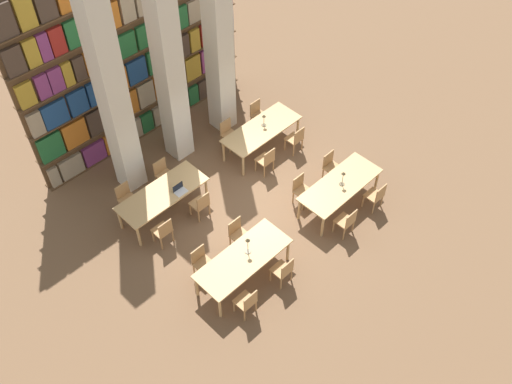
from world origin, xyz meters
name	(u,v)px	position (x,y,z in m)	size (l,w,h in m)	color
ground_plane	(252,207)	(0.00, 0.00, 0.00)	(40.00, 40.00, 0.00)	brown
bookshelf_bank	(137,52)	(0.01, 4.37, 2.70)	(6.98, 0.35, 5.50)	brown
pillar_left	(112,96)	(-1.70, 2.98, 3.00)	(0.59, 0.59, 6.00)	silver
pillar_center	(168,66)	(0.00, 2.98, 3.00)	(0.59, 0.59, 6.00)	silver
pillar_right	(218,38)	(1.70, 2.98, 3.00)	(0.59, 0.59, 6.00)	silver
reading_table_0	(243,260)	(-1.69, -1.42, 0.70)	(2.39, 0.95, 0.78)	tan
chair_0	(247,302)	(-2.32, -2.18, 0.48)	(0.42, 0.40, 0.88)	tan
chair_1	(202,262)	(-2.32, -0.66, 0.48)	(0.42, 0.40, 0.88)	tan
chair_2	(283,270)	(-1.13, -2.18, 0.48)	(0.42, 0.40, 0.88)	tan
chair_3	(238,233)	(-1.13, -0.66, 0.48)	(0.42, 0.40, 0.88)	tan
desk_lamp_0	(248,243)	(-1.49, -1.38, 1.12)	(0.14, 0.14, 0.50)	brown
reading_table_1	(340,186)	(1.69, -1.53, 0.70)	(2.39, 0.95, 0.78)	tan
chair_4	(346,221)	(1.05, -2.29, 0.48)	(0.42, 0.40, 0.88)	tan
chair_5	(301,189)	(1.05, -0.77, 0.48)	(0.42, 0.40, 0.88)	tan
chair_6	(376,196)	(2.26, -2.29, 0.48)	(0.42, 0.40, 0.88)	tan
chair_7	(331,166)	(2.26, -0.77, 0.48)	(0.42, 0.40, 0.88)	tan
desk_lamp_1	(343,176)	(1.70, -1.56, 1.08)	(0.14, 0.14, 0.46)	brown
reading_table_2	(162,195)	(-1.76, 1.46, 0.70)	(2.39, 0.95, 0.78)	tan
chair_8	(163,231)	(-2.38, 0.70, 0.48)	(0.42, 0.40, 0.88)	tan
chair_9	(126,198)	(-2.38, 2.22, 0.48)	(0.42, 0.40, 0.88)	tan
chair_10	(201,204)	(-1.15, 0.70, 0.48)	(0.42, 0.40, 0.88)	tan
chair_11	(163,173)	(-1.15, 2.22, 0.48)	(0.42, 0.40, 0.88)	tan
laptop	(180,190)	(-1.40, 1.18, 0.82)	(0.32, 0.22, 0.21)	silver
reading_table_3	(262,130)	(1.75, 1.39, 0.70)	(2.39, 0.95, 0.78)	tan
chair_12	(266,160)	(1.17, 0.63, 0.48)	(0.42, 0.40, 0.88)	tan
chair_13	(228,133)	(1.17, 2.15, 0.48)	(0.42, 0.40, 0.88)	tan
chair_14	(296,139)	(2.37, 0.63, 0.48)	(0.42, 0.40, 0.88)	tan
chair_15	(258,114)	(2.37, 2.15, 0.48)	(0.42, 0.40, 0.88)	tan
desk_lamp_2	(264,118)	(1.89, 1.44, 1.04)	(0.14, 0.14, 0.39)	brown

